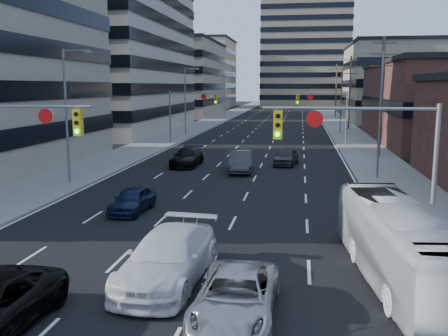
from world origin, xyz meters
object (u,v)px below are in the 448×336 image
object	(u,v)px
white_van	(168,258)
silver_suv	(236,297)
sedan_blue	(132,200)
transit_bus	(400,244)

from	to	relation	value
white_van	silver_suv	distance (m)	3.55
silver_suv	sedan_blue	size ratio (longest dim) A/B	1.24
white_van	transit_bus	world-z (taller)	transit_bus
sedan_blue	white_van	bearing A→B (deg)	-61.28
white_van	sedan_blue	bearing A→B (deg)	119.73
white_van	silver_suv	size ratio (longest dim) A/B	1.22
white_van	sedan_blue	world-z (taller)	white_van
silver_suv	white_van	bearing A→B (deg)	138.55
transit_bus	sedan_blue	size ratio (longest dim) A/B	2.48
silver_suv	sedan_blue	world-z (taller)	silver_suv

